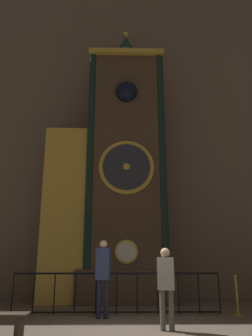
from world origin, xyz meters
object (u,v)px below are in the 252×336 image
object	(u,v)px
clock_tower	(114,176)
visitor_far	(166,280)
stanchion_post	(238,302)
visitor_near	(103,270)

from	to	relation	value
clock_tower	visitor_far	size ratio (longest dim) A/B	6.53
visitor_far	stanchion_post	distance (m)	2.85
clock_tower	stanchion_post	xyz separation A→B (m)	(3.26, -2.53, -3.98)
visitor_near	visitor_far	bearing A→B (deg)	-37.65
clock_tower	stanchion_post	bearing A→B (deg)	-37.89
visitor_near	visitor_far	xyz separation A→B (m)	(1.37, -1.42, -0.15)
visitor_near	stanchion_post	bearing A→B (deg)	15.53
visitor_far	stanchion_post	world-z (taller)	visitor_far
clock_tower	visitor_near	bearing A→B (deg)	-93.59
visitor_far	stanchion_post	bearing A→B (deg)	53.24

